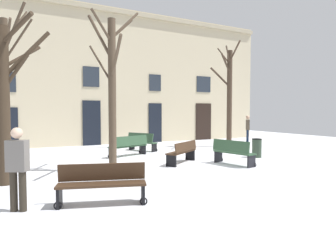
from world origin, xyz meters
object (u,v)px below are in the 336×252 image
object	(u,v)px
bench_far_corner	(102,183)
bench_back_to_back_right	(183,152)
bench_by_litter_bin	(129,146)
tree_foreground	(5,85)
person_strolling	(248,128)
person_crossing_plaza	(113,132)
tree_right_of_center	(229,95)
bench_back_to_back_left	(142,142)
bench_near_center_tree	(233,152)
person_by_shop_door	(18,165)
tree_near_facade	(3,94)
litter_bin	(257,148)
tree_center	(112,86)

from	to	relation	value
bench_far_corner	bench_back_to_back_right	bearing A→B (deg)	58.53
bench_by_litter_bin	tree_foreground	bearing A→B (deg)	-8.83
person_strolling	bench_by_litter_bin	bearing A→B (deg)	141.26
tree_foreground	person_crossing_plaza	distance (m)	6.86
tree_right_of_center	bench_by_litter_bin	bearing A→B (deg)	-172.46
tree_foreground	bench_far_corner	size ratio (longest dim) A/B	2.95
bench_by_litter_bin	bench_back_to_back_left	xyz separation A→B (m)	(1.16, 1.40, -0.00)
bench_near_center_tree	bench_by_litter_bin	world-z (taller)	bench_near_center_tree
person_strolling	bench_near_center_tree	bearing A→B (deg)	173.24
bench_by_litter_bin	person_strolling	xyz separation A→B (m)	(8.50, 1.85, 0.51)
tree_right_of_center	person_by_shop_door	distance (m)	12.54
bench_back_to_back_right	bench_far_corner	bearing A→B (deg)	6.80
bench_back_to_back_right	person_strolling	distance (m)	8.56
person_strolling	tree_right_of_center	bearing A→B (deg)	152.99
tree_near_facade	bench_back_to_back_left	distance (m)	7.73
litter_bin	bench_back_to_back_left	size ratio (longest dim) A/B	0.50
tree_near_facade	person_by_shop_door	distance (m)	2.96
bench_far_corner	person_by_shop_door	size ratio (longest dim) A/B	1.15
tree_near_facade	bench_far_corner	xyz separation A→B (m)	(1.94, -2.80, -1.99)
tree_right_of_center	bench_far_corner	distance (m)	11.52
bench_by_litter_bin	bench_back_to_back_right	distance (m)	2.92
tree_foreground	litter_bin	size ratio (longest dim) A/B	6.88
tree_foreground	tree_center	xyz separation A→B (m)	(3.13, -1.99, -0.09)
bench_back_to_back_left	bench_back_to_back_right	bearing A→B (deg)	152.11
tree_center	litter_bin	distance (m)	6.81
tree_near_facade	person_by_shop_door	size ratio (longest dim) A/B	2.99
tree_near_facade	bench_back_to_back_left	world-z (taller)	tree_near_facade
tree_foreground	person_by_shop_door	bearing A→B (deg)	-85.23
person_by_shop_door	tree_near_facade	bearing A→B (deg)	125.75
tree_near_facade	bench_by_litter_bin	distance (m)	6.03
tree_foreground	tree_center	distance (m)	3.71
bench_near_center_tree	bench_back_to_back_right	xyz separation A→B (m)	(-1.52, 1.10, -0.02)
tree_right_of_center	bench_back_to_back_right	distance (m)	6.52
tree_foreground	bench_back_to_back_left	size ratio (longest dim) A/B	3.45
tree_foreground	bench_back_to_back_left	bearing A→B (deg)	21.41
litter_bin	tree_foreground	bearing A→B (deg)	168.63
tree_right_of_center	bench_far_corner	xyz separation A→B (m)	(-8.86, -6.94, -2.47)
bench_back_to_back_left	person_by_shop_door	world-z (taller)	person_by_shop_door
bench_near_center_tree	person_strolling	xyz separation A→B (m)	(5.74, 5.60, 0.51)
tree_right_of_center	person_strolling	xyz separation A→B (m)	(2.32, 1.04, -1.95)
bench_near_center_tree	tree_foreground	bearing A→B (deg)	55.16
litter_bin	person_by_shop_door	bearing A→B (deg)	-161.58
bench_back_to_back_left	bench_far_corner	bearing A→B (deg)	123.95
tree_foreground	litter_bin	distance (m)	10.01
tree_center	bench_back_to_back_right	distance (m)	3.65
person_strolling	person_crossing_plaza	bearing A→B (deg)	118.04
person_crossing_plaza	person_strolling	size ratio (longest dim) A/B	0.91
tree_foreground	bench_back_to_back_right	bearing A→B (deg)	-16.55
tree_right_of_center	bench_back_to_back_right	size ratio (longest dim) A/B	3.34
litter_bin	bench_far_corner	xyz separation A→B (m)	(-7.51, -3.33, 0.04)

